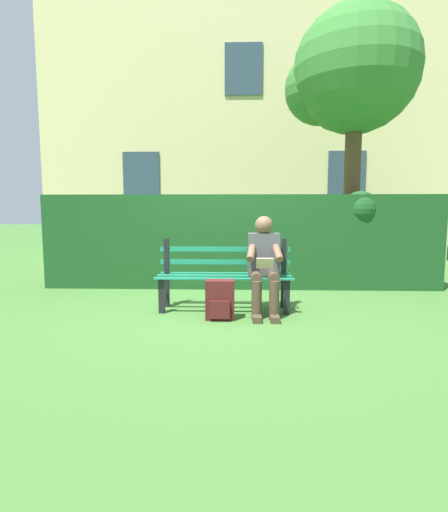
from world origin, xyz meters
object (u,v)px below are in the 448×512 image
backpack (220,300)px  park_bench (224,276)px  person_seated (264,262)px  tree (349,76)px

backpack → park_bench: bearing=-94.0°
park_bench → person_seated: 0.55m
tree → person_seated: bearing=58.7°
backpack → person_seated: bearing=-148.4°
park_bench → tree: bearing=-129.8°
person_seated → tree: 4.41m
tree → backpack: size_ratio=10.61×
park_bench → tree: 4.65m
tree → backpack: tree is taller
park_bench → person_seated: bearing=160.8°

